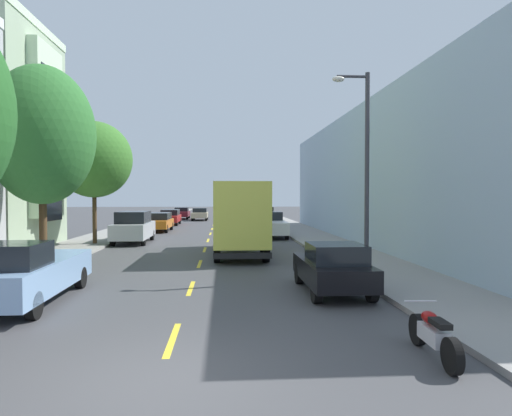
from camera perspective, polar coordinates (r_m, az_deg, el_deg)
The scene contains 20 objects.
ground_plane at distance 37.19m, azimuth -5.66°, elevation -2.88°, with size 160.00×160.00×0.00m, color #424244.
sidewalk_left at distance 36.10m, azimuth -17.11°, elevation -2.97°, with size 3.20×120.00×0.14m, color gray.
sidewalk_right at distance 35.69m, azimuth 5.73°, elevation -2.96°, with size 3.20×120.00×0.14m, color gray.
lane_centerline_dashes at distance 31.71m, azimuth -5.94°, elevation -3.65°, with size 0.14×47.20×0.01m.
apartment_block_opposite at distance 29.90m, azimuth 21.04°, elevation 3.67°, with size 10.00×36.00×8.07m, color #9EB7CC.
street_tree_second at distance 20.58m, azimuth -25.51°, elevation 8.34°, with size 4.24×4.24×8.08m.
street_tree_third at distance 27.51m, azimuth -19.85°, elevation 5.80°, with size 4.30×4.30×7.01m.
street_lamp at distance 16.44m, azimuth 13.41°, elevation 6.22°, with size 1.35×0.28×7.09m.
delivery_box_truck at distance 21.82m, azimuth -2.07°, elevation -0.87°, with size 2.41×7.68×3.48m.
parked_pickup_white at distance 31.39m, azimuth 1.86°, elevation -2.19°, with size 2.10×5.34×1.73m.
parked_wagon_orange at distance 37.14m, azimuth -12.19°, elevation -1.68°, with size 1.86×4.72×1.50m.
parked_hatchback_black at distance 13.65m, azimuth 9.73°, elevation -7.45°, with size 1.76×4.01×1.50m.
parked_sedan_burgundy at distance 56.38m, azimuth -9.40°, elevation -0.61°, with size 1.82×4.51×1.43m.
parked_suv_charcoal at distance 39.11m, azimuth 0.82°, elevation -1.21°, with size 2.07×4.85×1.93m.
parked_sedan_forest at distance 57.05m, azimuth -0.66°, elevation -0.57°, with size 1.82×4.51×1.43m.
parked_pickup_sky at distance 13.60m, azimuth -27.41°, elevation -7.33°, with size 2.08×5.33×1.73m.
parked_suv_silver at distance 28.46m, azimuth -15.26°, elevation -2.31°, with size 1.99×4.82×1.93m.
parked_wagon_red at distance 45.23m, azimuth -10.84°, elevation -1.09°, with size 1.84×4.71×1.50m.
moving_champagne_sedan at distance 53.07m, azimuth -7.13°, elevation -0.74°, with size 1.80×4.50×1.43m.
parked_motorcycle at distance 8.88m, azimuth 21.56°, elevation -14.77°, with size 0.62×2.05×0.90m.
Camera 1 is at (1.04, -7.06, 2.89)m, focal length 31.54 mm.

